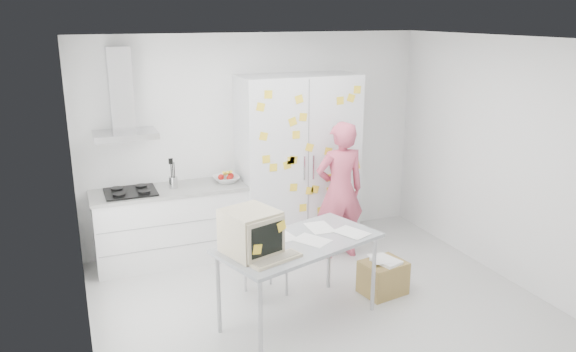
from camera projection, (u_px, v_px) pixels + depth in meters
name	position (u px, v px, depth m)	size (l,w,h in m)	color
floor	(320.00, 306.00, 5.85)	(4.50, 4.00, 0.02)	silver
walls	(294.00, 164.00, 6.11)	(4.52, 4.01, 2.70)	white
ceiling	(325.00, 39.00, 5.09)	(4.50, 4.00, 0.02)	white
counter_run	(172.00, 224.00, 6.80)	(1.84, 0.63, 1.28)	white
range_hood	(122.00, 102.00, 6.34)	(0.70, 0.48, 1.01)	silver
tall_cabinet	(298.00, 161.00, 7.19)	(1.50, 0.68, 2.20)	silver
person	(340.00, 191.00, 6.81)	(0.62, 0.41, 1.71)	#CA4E67
desk	(270.00, 238.00, 5.13)	(1.73, 1.23, 1.25)	#959A9E
chair	(262.00, 249.00, 6.00)	(0.47, 0.47, 0.88)	#B1B1AF
cardboard_box	(383.00, 277.00, 6.06)	(0.51, 0.43, 0.40)	#9D8144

